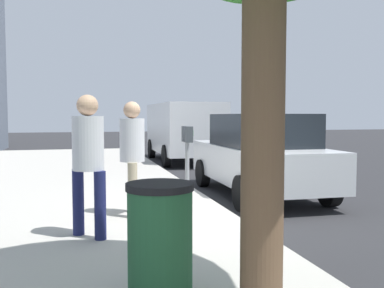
{
  "coord_description": "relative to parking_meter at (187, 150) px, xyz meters",
  "views": [
    {
      "loc": [
        -7.06,
        2.38,
        1.73
      ],
      "look_at": [
        0.02,
        0.55,
        1.25
      ],
      "focal_mm": 40.32,
      "sensor_mm": 36.0,
      "label": 1
    }
  ],
  "objects": [
    {
      "name": "ground_plane",
      "position": [
        0.18,
        -0.69,
        -1.17
      ],
      "size": [
        80.0,
        80.0,
        0.0
      ],
      "primitive_type": "plane",
      "color": "#2B2B2D",
      "rests_on": "ground"
    },
    {
      "name": "sidewalk_slab",
      "position": [
        0.18,
        2.31,
        -1.09
      ],
      "size": [
        28.0,
        6.0,
        0.15
      ],
      "primitive_type": "cube",
      "color": "#B7B2A8",
      "rests_on": "ground_plane"
    },
    {
      "name": "parking_meter",
      "position": [
        0.0,
        0.0,
        0.0
      ],
      "size": [
        0.36,
        0.12,
        1.41
      ],
      "color": "gray",
      "rests_on": "sidewalk_slab"
    },
    {
      "name": "pedestrian_at_meter",
      "position": [
        -0.04,
        0.91,
        0.06
      ],
      "size": [
        0.54,
        0.39,
        1.81
      ],
      "rotation": [
        0.0,
        0.0,
        -1.68
      ],
      "color": "tan",
      "rests_on": "sidewalk_slab"
    },
    {
      "name": "pedestrian_bystander",
      "position": [
        -1.18,
        1.61,
        0.09
      ],
      "size": [
        0.45,
        0.42,
        1.85
      ],
      "rotation": [
        0.0,
        0.0,
        -0.83
      ],
      "color": "#191E4C",
      "rests_on": "sidewalk_slab"
    },
    {
      "name": "parked_sedan_near",
      "position": [
        1.74,
        -2.04,
        -0.27
      ],
      "size": [
        4.43,
        2.03,
        1.77
      ],
      "color": "silver",
      "rests_on": "ground_plane"
    },
    {
      "name": "parked_van_far",
      "position": [
        8.94,
        -2.04,
        0.09
      ],
      "size": [
        5.23,
        2.18,
        2.18
      ],
      "color": "silver",
      "rests_on": "ground_plane"
    },
    {
      "name": "trash_bin",
      "position": [
        -3.28,
        1.05,
        -0.51
      ],
      "size": [
        0.59,
        0.59,
        1.01
      ],
      "color": "#1E4C2D",
      "rests_on": "sidewalk_slab"
    }
  ]
}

